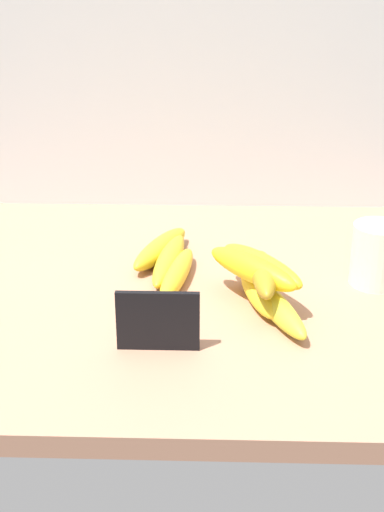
# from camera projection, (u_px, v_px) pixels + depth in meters

# --- Properties ---
(counter_top) EXTENTS (1.10, 0.76, 0.03)m
(counter_top) POSITION_uv_depth(u_px,v_px,m) (160.00, 295.00, 1.15)
(counter_top) COLOR #AD785D
(counter_top) RESTS_ON ground
(back_wall) EXTENTS (1.30, 0.02, 0.70)m
(back_wall) POSITION_uv_depth(u_px,v_px,m) (172.00, 44.00, 1.38)
(back_wall) COLOR silver
(back_wall) RESTS_ON ground
(chalkboard_sign) EXTENTS (0.11, 0.02, 0.08)m
(chalkboard_sign) POSITION_uv_depth(u_px,v_px,m) (158.00, 323.00, 0.96)
(chalkboard_sign) COLOR black
(chalkboard_sign) RESTS_ON counter_top
(coffee_mug) EXTENTS (0.10, 0.08, 0.10)m
(coffee_mug) POSITION_uv_depth(u_px,v_px,m) (379.00, 255.00, 1.14)
(coffee_mug) COLOR silver
(coffee_mug) RESTS_ON counter_top
(banana_0) EXTENTS (0.10, 0.18, 0.04)m
(banana_0) POSITION_uv_depth(u_px,v_px,m) (160.00, 249.00, 1.24)
(banana_0) COLOR gold
(banana_0) RESTS_ON counter_top
(banana_1) EXTENTS (0.06, 0.21, 0.04)m
(banana_1) POSITION_uv_depth(u_px,v_px,m) (169.00, 260.00, 1.20)
(banana_1) COLOR gold
(banana_1) RESTS_ON counter_top
(banana_2) EXTENTS (0.10, 0.20, 0.04)m
(banana_2) POSITION_uv_depth(u_px,v_px,m) (274.00, 305.00, 1.05)
(banana_2) COLOR yellow
(banana_2) RESTS_ON counter_top
(banana_3) EXTENTS (0.07, 0.16, 0.04)m
(banana_3) POSITION_uv_depth(u_px,v_px,m) (259.00, 292.00, 1.09)
(banana_3) COLOR yellow
(banana_3) RESTS_ON counter_top
(banana_4) EXTENTS (0.06, 0.19, 0.03)m
(banana_4) POSITION_uv_depth(u_px,v_px,m) (177.00, 274.00, 1.15)
(banana_4) COLOR yellow
(banana_4) RESTS_ON counter_top
(banana_5) EXTENTS (0.04, 0.15, 0.03)m
(banana_5) POSITION_uv_depth(u_px,v_px,m) (264.00, 274.00, 1.06)
(banana_5) COLOR #A2801F
(banana_5) RESTS_ON banana_3
(banana_6) EXTENTS (0.15, 0.16, 0.04)m
(banana_6) POSITION_uv_depth(u_px,v_px,m) (252.00, 268.00, 1.07)
(banana_6) COLOR yellow
(banana_6) RESTS_ON banana_3
(banana_7) EXTENTS (0.13, 0.16, 0.04)m
(banana_7) POSITION_uv_depth(u_px,v_px,m) (262.00, 266.00, 1.08)
(banana_7) COLOR yellow
(banana_7) RESTS_ON banana_3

